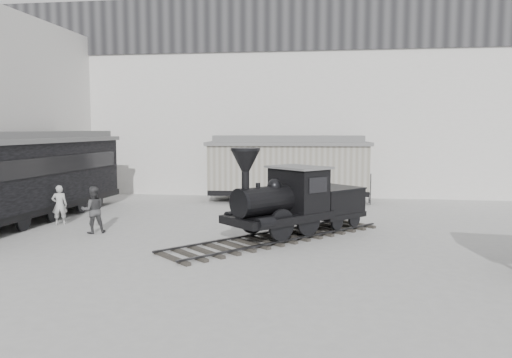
# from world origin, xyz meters

# --- Properties ---
(ground) EXTENTS (90.00, 90.00, 0.00)m
(ground) POSITION_xyz_m (0.00, 0.00, 0.00)
(ground) COLOR #9E9E9B
(north_wall) EXTENTS (34.00, 2.51, 11.00)m
(north_wall) POSITION_xyz_m (0.00, 14.98, 5.55)
(north_wall) COLOR silver
(north_wall) RESTS_ON ground
(locomotive) EXTENTS (7.38, 7.73, 3.10)m
(locomotive) POSITION_xyz_m (1.39, 3.46, 1.14)
(locomotive) COLOR #272520
(locomotive) RESTS_ON ground
(boxcar) EXTENTS (8.56, 3.15, 3.44)m
(boxcar) POSITION_xyz_m (0.62, 12.06, 1.81)
(boxcar) COLOR black
(boxcar) RESTS_ON ground
(passenger_coach) EXTENTS (3.43, 12.90, 3.42)m
(passenger_coach) POSITION_xyz_m (-9.51, 4.53, 1.89)
(passenger_coach) COLOR black
(passenger_coach) RESTS_ON ground
(visitor_a) EXTENTS (0.68, 0.59, 1.58)m
(visitor_a) POSITION_xyz_m (-7.89, 4.44, 0.79)
(visitor_a) COLOR beige
(visitor_a) RESTS_ON ground
(visitor_b) EXTENTS (1.05, 1.00, 1.72)m
(visitor_b) POSITION_xyz_m (-5.83, 3.10, 0.86)
(visitor_b) COLOR #424243
(visitor_b) RESTS_ON ground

